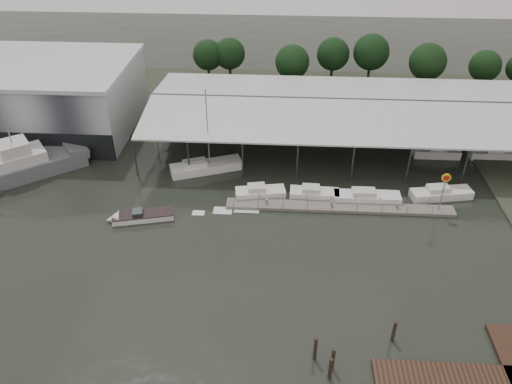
# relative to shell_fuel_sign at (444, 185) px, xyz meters

# --- Properties ---
(ground) EXTENTS (200.00, 200.00, 0.00)m
(ground) POSITION_rel_shell_fuel_sign_xyz_m (-27.00, -9.99, -3.93)
(ground) COLOR black
(ground) RESTS_ON ground
(land_strip_far) EXTENTS (140.00, 30.00, 0.30)m
(land_strip_far) POSITION_rel_shell_fuel_sign_xyz_m (-27.00, 32.01, -3.83)
(land_strip_far) COLOR #383D2E
(land_strip_far) RESTS_ON ground
(storage_warehouse) EXTENTS (24.50, 20.50, 10.50)m
(storage_warehouse) POSITION_rel_shell_fuel_sign_xyz_m (-55.00, 19.95, 1.36)
(storage_warehouse) COLOR #AAB0B5
(storage_warehouse) RESTS_ON ground
(covered_boat_shed) EXTENTS (58.24, 24.00, 6.96)m
(covered_boat_shed) POSITION_rel_shell_fuel_sign_xyz_m (-10.00, 18.01, 2.20)
(covered_boat_shed) COLOR silver
(covered_boat_shed) RESTS_ON ground
(trawler_dock) EXTENTS (3.00, 18.00, 0.50)m
(trawler_dock) POSITION_rel_shell_fuel_sign_xyz_m (-57.00, 4.01, -3.68)
(trawler_dock) COLOR slate
(trawler_dock) RESTS_ON ground
(floating_dock) EXTENTS (28.00, 2.00, 1.40)m
(floating_dock) POSITION_rel_shell_fuel_sign_xyz_m (-12.00, 0.01, -3.72)
(floating_dock) COLOR slate
(floating_dock) RESTS_ON ground
(shell_fuel_sign) EXTENTS (1.10, 0.18, 5.55)m
(shell_fuel_sign) POSITION_rel_shell_fuel_sign_xyz_m (0.00, 0.00, 0.00)
(shell_fuel_sign) COLOR gray
(shell_fuel_sign) RESTS_ON ground
(grey_trawler) EXTENTS (15.47, 13.60, 8.84)m
(grey_trawler) POSITION_rel_shell_fuel_sign_xyz_m (-53.85, 5.71, -2.35)
(grey_trawler) COLOR slate
(grey_trawler) RESTS_ON ground
(white_sailboat) EXTENTS (10.08, 5.89, 12.11)m
(white_sailboat) POSITION_rel_shell_fuel_sign_xyz_m (-29.84, 7.89, -3.28)
(white_sailboat) COLOR white
(white_sailboat) RESTS_ON ground
(speedboat_underway) EXTENTS (18.65, 6.14, 2.00)m
(speedboat_underway) POSITION_rel_shell_fuel_sign_xyz_m (-36.31, -3.65, -3.53)
(speedboat_underway) COLOR white
(speedboat_underway) RESTS_ON ground
(moored_cruiser_0) EXTENTS (6.56, 3.23, 1.70)m
(moored_cruiser_0) POSITION_rel_shell_fuel_sign_xyz_m (-21.96, 2.10, -3.31)
(moored_cruiser_0) COLOR white
(moored_cruiser_0) RESTS_ON ground
(moored_cruiser_1) EXTENTS (6.31, 2.46, 1.70)m
(moored_cruiser_1) POSITION_rel_shell_fuel_sign_xyz_m (-15.08, 2.26, -3.31)
(moored_cruiser_1) COLOR white
(moored_cruiser_1) RESTS_ON ground
(moored_cruiser_2) EXTENTS (8.29, 2.26, 1.70)m
(moored_cruiser_2) POSITION_rel_shell_fuel_sign_xyz_m (-8.49, 1.89, -3.31)
(moored_cruiser_2) COLOR white
(moored_cruiser_2) RESTS_ON ground
(moored_cruiser_3) EXTENTS (8.05, 3.62, 1.70)m
(moored_cruiser_3) POSITION_rel_shell_fuel_sign_xyz_m (1.03, 3.30, -3.31)
(moored_cruiser_3) COLOR white
(moored_cruiser_3) RESTS_ON ground
(mooring_pilings) EXTENTS (7.38, 10.36, 3.64)m
(mooring_pilings) POSITION_rel_shell_fuel_sign_xyz_m (-13.27, -24.57, -2.96)
(mooring_pilings) COLOR #36261B
(mooring_pilings) RESTS_ON ground
(horizon_tree_line) EXTENTS (66.90, 10.95, 9.82)m
(horizon_tree_line) POSITION_rel_shell_fuel_sign_xyz_m (-5.31, 38.38, 1.95)
(horizon_tree_line) COLOR black
(horizon_tree_line) RESTS_ON ground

